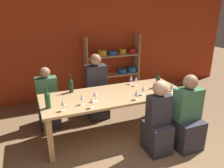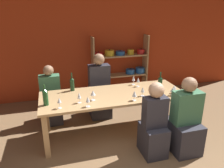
{
  "view_description": "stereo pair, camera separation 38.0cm",
  "coord_description": "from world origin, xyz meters",
  "px_view_note": "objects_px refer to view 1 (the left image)",
  "views": [
    {
      "loc": [
        -1.15,
        -1.34,
        2.2
      ],
      "look_at": [
        0.18,
        1.98,
        0.91
      ],
      "focal_mm": 35.0,
      "sensor_mm": 36.0,
      "label": 1
    },
    {
      "loc": [
        -0.79,
        -1.47,
        2.2
      ],
      "look_at": [
        0.18,
        1.98,
        0.91
      ],
      "focal_mm": 35.0,
      "sensor_mm": 36.0,
      "label": 2
    }
  ],
  "objects_px": {
    "wine_glass_white_a": "(131,78)",
    "wine_glass_white_c": "(82,97)",
    "wine_glass_empty_c": "(92,101)",
    "person_far_a": "(96,94)",
    "wine_bottle_dark": "(158,81)",
    "wine_bottle_green": "(48,100)",
    "person_near_a": "(185,121)",
    "wine_bottle_amber": "(71,85)",
    "wine_glass_red_e": "(63,103)",
    "dining_table": "(114,98)",
    "wine_glass_white_b": "(172,87)",
    "cell_phone": "(159,90)",
    "person_near_b": "(157,125)",
    "wine_glass_red_d": "(180,88)",
    "wine_glass_red_a": "(136,79)",
    "wine_glass_empty_a": "(173,85)",
    "shelf_unit": "(115,71)",
    "wine_glass_red_b": "(95,94)",
    "wine_glass_empty_b": "(136,93)",
    "person_far_b": "(48,104)",
    "wine_glass_red_c": "(143,89)"
  },
  "relations": [
    {
      "from": "shelf_unit",
      "to": "wine_bottle_dark",
      "type": "relative_size",
      "value": 4.84
    },
    {
      "from": "person_near_b",
      "to": "wine_glass_white_a",
      "type": "bearing_deg",
      "value": 85.79
    },
    {
      "from": "wine_bottle_green",
      "to": "wine_glass_empty_a",
      "type": "bearing_deg",
      "value": -2.71
    },
    {
      "from": "wine_bottle_dark",
      "to": "wine_glass_white_c",
      "type": "distance_m",
      "value": 1.52
    },
    {
      "from": "shelf_unit",
      "to": "wine_glass_red_c",
      "type": "distance_m",
      "value": 2.0
    },
    {
      "from": "wine_bottle_amber",
      "to": "wine_glass_red_c",
      "type": "bearing_deg",
      "value": -27.52
    },
    {
      "from": "wine_bottle_amber",
      "to": "person_near_b",
      "type": "distance_m",
      "value": 1.6
    },
    {
      "from": "dining_table",
      "to": "wine_glass_white_b",
      "type": "distance_m",
      "value": 1.02
    },
    {
      "from": "wine_bottle_dark",
      "to": "wine_glass_empty_c",
      "type": "xyz_separation_m",
      "value": [
        -1.4,
        -0.39,
        -0.01
      ]
    },
    {
      "from": "dining_table",
      "to": "cell_phone",
      "type": "bearing_deg",
      "value": -10.22
    },
    {
      "from": "wine_glass_red_e",
      "to": "person_far_a",
      "type": "relative_size",
      "value": 0.13
    },
    {
      "from": "wine_bottle_amber",
      "to": "wine_glass_red_e",
      "type": "distance_m",
      "value": 0.73
    },
    {
      "from": "wine_bottle_green",
      "to": "person_near_a",
      "type": "xyz_separation_m",
      "value": [
        2.04,
        -0.64,
        -0.45
      ]
    },
    {
      "from": "wine_glass_empty_c",
      "to": "person_far_a",
      "type": "distance_m",
      "value": 1.27
    },
    {
      "from": "wine_glass_red_c",
      "to": "person_near_a",
      "type": "bearing_deg",
      "value": -49.81
    },
    {
      "from": "wine_glass_red_c",
      "to": "wine_glass_red_e",
      "type": "xyz_separation_m",
      "value": [
        -1.37,
        -0.1,
        0.01
      ]
    },
    {
      "from": "wine_glass_white_a",
      "to": "wine_glass_red_d",
      "type": "xyz_separation_m",
      "value": [
        0.56,
        -0.76,
        -0.03
      ]
    },
    {
      "from": "wine_glass_red_a",
      "to": "person_far_b",
      "type": "height_order",
      "value": "person_far_b"
    },
    {
      "from": "wine_glass_red_b",
      "to": "wine_glass_empty_c",
      "type": "height_order",
      "value": "wine_glass_red_b"
    },
    {
      "from": "wine_bottle_dark",
      "to": "wine_glass_empty_c",
      "type": "bearing_deg",
      "value": -164.28
    },
    {
      "from": "dining_table",
      "to": "wine_glass_red_a",
      "type": "xyz_separation_m",
      "value": [
        0.55,
        0.24,
        0.21
      ]
    },
    {
      "from": "wine_glass_empty_a",
      "to": "person_far_b",
      "type": "height_order",
      "value": "person_far_b"
    },
    {
      "from": "person_far_b",
      "to": "wine_glass_red_c",
      "type": "bearing_deg",
      "value": 147.43
    },
    {
      "from": "wine_glass_white_a",
      "to": "person_near_a",
      "type": "height_order",
      "value": "person_near_a"
    },
    {
      "from": "wine_bottle_green",
      "to": "wine_glass_empty_b",
      "type": "relative_size",
      "value": 1.96
    },
    {
      "from": "wine_glass_red_a",
      "to": "wine_glass_red_d",
      "type": "height_order",
      "value": "wine_glass_red_a"
    },
    {
      "from": "wine_glass_white_b",
      "to": "person_near_a",
      "type": "distance_m",
      "value": 0.61
    },
    {
      "from": "wine_bottle_amber",
      "to": "cell_phone",
      "type": "relative_size",
      "value": 2.17
    },
    {
      "from": "wine_glass_red_b",
      "to": "cell_phone",
      "type": "distance_m",
      "value": 1.2
    },
    {
      "from": "wine_glass_empty_c",
      "to": "cell_phone",
      "type": "xyz_separation_m",
      "value": [
        1.31,
        0.23,
        -0.11
      ]
    },
    {
      "from": "wine_bottle_dark",
      "to": "wine_bottle_amber",
      "type": "height_order",
      "value": "wine_bottle_amber"
    },
    {
      "from": "wine_glass_white_c",
      "to": "wine_glass_empty_c",
      "type": "height_order",
      "value": "wine_glass_white_c"
    },
    {
      "from": "wine_bottle_green",
      "to": "wine_glass_empty_c",
      "type": "height_order",
      "value": "wine_bottle_green"
    },
    {
      "from": "wine_glass_white_a",
      "to": "wine_glass_white_c",
      "type": "bearing_deg",
      "value": -153.56
    },
    {
      "from": "wine_glass_white_b",
      "to": "shelf_unit",
      "type": "bearing_deg",
      "value": 95.54
    },
    {
      "from": "wine_glass_white_b",
      "to": "person_near_b",
      "type": "relative_size",
      "value": 0.12
    },
    {
      "from": "wine_glass_white_c",
      "to": "wine_glass_empty_b",
      "type": "relative_size",
      "value": 1.04
    },
    {
      "from": "wine_glass_red_c",
      "to": "person_near_b",
      "type": "height_order",
      "value": "person_near_b"
    },
    {
      "from": "wine_glass_empty_b",
      "to": "person_far_a",
      "type": "xyz_separation_m",
      "value": [
        -0.33,
        1.1,
        -0.39
      ]
    },
    {
      "from": "wine_glass_white_c",
      "to": "wine_glass_empty_a",
      "type": "bearing_deg",
      "value": -1.54
    },
    {
      "from": "wine_glass_red_d",
      "to": "person_far_b",
      "type": "distance_m",
      "value": 2.44
    },
    {
      "from": "wine_glass_empty_b",
      "to": "cell_phone",
      "type": "bearing_deg",
      "value": 19.65
    },
    {
      "from": "wine_glass_white_c",
      "to": "wine_glass_red_d",
      "type": "bearing_deg",
      "value": -6.89
    },
    {
      "from": "wine_glass_red_e",
      "to": "cell_phone",
      "type": "bearing_deg",
      "value": 5.41
    },
    {
      "from": "shelf_unit",
      "to": "cell_phone",
      "type": "relative_size",
      "value": 9.99
    },
    {
      "from": "wine_glass_red_a",
      "to": "person_near_b",
      "type": "distance_m",
      "value": 1.07
    },
    {
      "from": "wine_glass_red_b",
      "to": "wine_glass_red_d",
      "type": "bearing_deg",
      "value": -9.52
    },
    {
      "from": "wine_bottle_green",
      "to": "wine_glass_red_d",
      "type": "relative_size",
      "value": 2.37
    },
    {
      "from": "person_far_a",
      "to": "wine_glass_white_a",
      "type": "bearing_deg",
      "value": 145.5
    },
    {
      "from": "wine_bottle_dark",
      "to": "wine_glass_red_d",
      "type": "bearing_deg",
      "value": -67.76
    }
  ]
}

